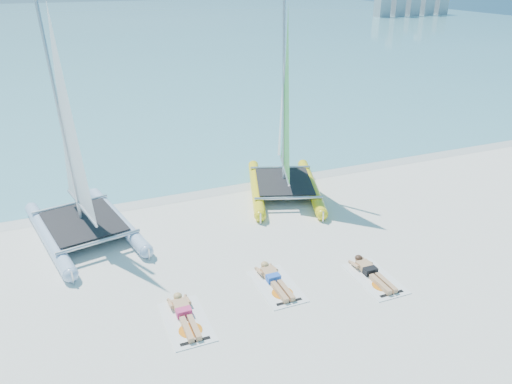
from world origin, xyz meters
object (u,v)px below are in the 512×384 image
(sunbather_b, at_px, (274,279))
(towel_c, at_px, (375,279))
(catamaran_yellow, at_px, (284,131))
(catamaran_blue, at_px, (74,169))
(sunbather_a, at_px, (184,313))
(towel_a, at_px, (187,322))
(sunbather_c, at_px, (371,272))
(towel_b, at_px, (277,286))

(sunbather_b, xyz_separation_m, towel_c, (2.60, -0.89, -0.11))
(catamaran_yellow, distance_m, towel_c, 6.96)
(catamaran_blue, xyz_separation_m, sunbather_a, (1.87, -5.30, -2.08))
(towel_a, bearing_deg, sunbather_b, 15.04)
(sunbather_b, bearing_deg, catamaran_yellow, 62.91)
(towel_a, bearing_deg, catamaran_blue, 108.85)
(sunbather_a, distance_m, sunbather_b, 2.64)
(towel_a, xyz_separation_m, sunbather_a, (0.00, 0.19, 0.11))
(catamaran_yellow, bearing_deg, sunbather_a, -112.41)
(sunbather_b, relative_size, sunbather_c, 1.00)
(sunbather_c, bearing_deg, towel_c, -90.00)
(sunbather_a, bearing_deg, towel_b, 6.87)
(catamaran_yellow, distance_m, sunbather_b, 6.75)
(towel_a, bearing_deg, sunbather_c, -0.02)
(sunbather_a, bearing_deg, catamaran_blue, 109.48)
(towel_a, distance_m, sunbather_c, 5.19)
(catamaran_blue, height_order, sunbather_a, catamaran_blue)
(catamaran_yellow, xyz_separation_m, towel_a, (-5.51, -6.40, -2.21))
(sunbather_a, bearing_deg, catamaran_yellow, 48.42)
(towel_c, bearing_deg, sunbather_c, 90.00)
(sunbather_c, bearing_deg, catamaran_blue, 142.15)
(towel_c, bearing_deg, towel_b, 164.97)
(sunbather_c, bearing_deg, sunbather_a, 177.87)
(catamaran_blue, relative_size, towel_c, 3.97)
(towel_b, xyz_separation_m, sunbather_b, (-0.00, 0.19, 0.11))
(catamaran_blue, relative_size, sunbather_c, 4.26)
(catamaran_blue, distance_m, sunbather_c, 9.18)
(towel_c, relative_size, sunbather_c, 1.07)
(sunbather_c, bearing_deg, towel_a, 179.98)
(sunbather_b, bearing_deg, sunbather_a, -168.99)
(towel_a, bearing_deg, towel_c, -2.13)
(towel_a, relative_size, sunbather_c, 1.07)
(sunbather_b, bearing_deg, towel_c, -18.90)
(catamaran_yellow, height_order, towel_a, catamaran_yellow)
(catamaran_yellow, xyz_separation_m, sunbather_c, (-0.32, -6.41, -2.10))
(towel_a, relative_size, towel_c, 1.00)
(towel_a, bearing_deg, catamaran_yellow, 49.28)
(sunbather_a, height_order, sunbather_c, same)
(catamaran_blue, relative_size, sunbather_b, 4.26)
(towel_b, bearing_deg, catamaran_blue, 131.86)
(catamaran_yellow, xyz_separation_m, towel_c, (-0.32, -6.60, -2.21))
(catamaran_blue, height_order, towel_a, catamaran_blue)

